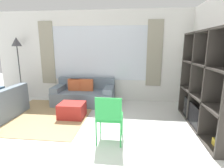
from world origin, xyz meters
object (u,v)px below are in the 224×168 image
shelving_unit (208,84)px  floor_lamp (17,47)px  couch_main (84,94)px  folding_chair (109,115)px  ottoman (72,110)px

shelving_unit → floor_lamp: size_ratio=1.10×
couch_main → floor_lamp: (-2.06, 0.17, 1.35)m
shelving_unit → folding_chair: bearing=-157.7°
shelving_unit → couch_main: bearing=156.0°
shelving_unit → floor_lamp: bearing=163.7°
folding_chair → floor_lamp: bearing=-35.7°
shelving_unit → folding_chair: size_ratio=2.45×
shelving_unit → couch_main: (-2.88, 1.28, -0.66)m
shelving_unit → ottoman: 3.00m
ottoman → floor_lamp: (-2.05, 1.21, 1.45)m
shelving_unit → ottoman: shelving_unit is taller
ottoman → folding_chair: bearing=-44.4°
shelving_unit → couch_main: 3.22m
couch_main → shelving_unit: bearing=-24.0°
floor_lamp → folding_chair: size_ratio=2.23×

